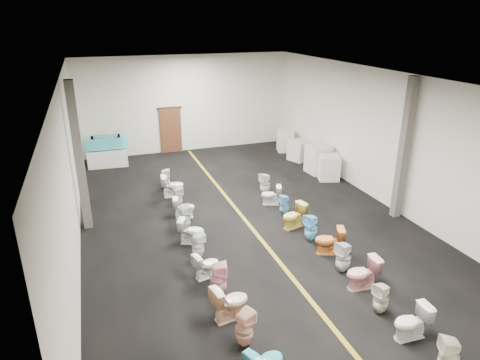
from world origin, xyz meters
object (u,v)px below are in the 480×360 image
at_px(toilet_left_5, 198,246).
at_px(toilet_left_7, 184,218).
at_px(appliance_crate_a, 329,167).
at_px(toilet_left_2, 230,302).
at_px(toilet_left_6, 191,231).
at_px(toilet_left_8, 184,207).
at_px(toilet_right_2, 381,298).
at_px(bathtub, 106,142).
at_px(toilet_right_0, 449,356).
at_px(toilet_right_7, 294,216).
at_px(toilet_right_10, 265,184).
at_px(toilet_right_4, 343,257).
at_px(toilet_right_1, 412,322).
at_px(toilet_left_9, 178,197).
at_px(toilet_left_1, 244,329).
at_px(toilet_left_3, 218,279).
at_px(toilet_right_5, 329,241).
at_px(toilet_left_10, 172,186).
at_px(display_table, 108,157).
at_px(appliance_crate_c, 299,151).
at_px(toilet_right_8, 284,205).
at_px(toilet_right_3, 363,273).
at_px(toilet_left_4, 206,265).
at_px(appliance_crate_b, 318,159).
at_px(toilet_left_11, 165,179).
at_px(toilet_right_9, 271,195).

relative_size(toilet_left_5, toilet_left_7, 0.89).
xyz_separation_m(appliance_crate_a, toilet_left_2, (-6.34, -6.73, -0.08)).
height_order(toilet_left_6, toilet_left_8, toilet_left_6).
distance_m(toilet_left_7, toilet_right_2, 6.15).
bearing_deg(bathtub, toilet_right_0, -68.44).
height_order(toilet_right_0, toilet_right_7, toilet_right_0).
relative_size(toilet_right_7, toilet_right_10, 0.97).
bearing_deg(toilet_right_4, toilet_left_8, -159.72).
height_order(bathtub, toilet_right_1, bathtub).
bearing_deg(toilet_right_0, toilet_left_9, -138.65).
distance_m(toilet_left_1, toilet_left_9, 6.94).
height_order(toilet_left_3, toilet_right_7, toilet_left_3).
distance_m(toilet_left_1, toilet_right_5, 4.23).
bearing_deg(toilet_right_10, toilet_left_6, -69.02).
bearing_deg(toilet_left_10, toilet_left_7, -178.49).
height_order(display_table, toilet_left_1, toilet_left_1).
height_order(toilet_left_1, toilet_left_8, toilet_left_1).
relative_size(toilet_left_2, toilet_right_5, 1.05).
height_order(appliance_crate_c, toilet_right_0, appliance_crate_c).
xyz_separation_m(toilet_left_6, toilet_right_4, (3.29, -2.73, 0.04)).
bearing_deg(toilet_right_2, toilet_left_9, -171.82).
bearing_deg(toilet_right_5, toilet_right_1, 18.17).
height_order(appliance_crate_c, toilet_left_2, appliance_crate_c).
xyz_separation_m(toilet_left_6, toilet_right_7, (3.19, -0.10, 0.01)).
relative_size(appliance_crate_c, toilet_right_2, 1.19).
relative_size(toilet_left_2, toilet_left_10, 1.02).
bearing_deg(toilet_right_7, toilet_left_2, -57.12).
bearing_deg(toilet_right_8, toilet_left_10, -135.15).
height_order(toilet_left_9, toilet_right_3, toilet_right_3).
distance_m(toilet_right_8, toilet_right_10, 1.80).
height_order(toilet_left_1, toilet_right_1, toilet_left_1).
bearing_deg(toilet_left_4, toilet_left_7, -14.87).
bearing_deg(appliance_crate_b, toilet_right_2, -110.45).
bearing_deg(toilet_left_9, toilet_right_2, -166.95).
bearing_deg(toilet_left_1, bathtub, -15.92).
relative_size(toilet_left_4, toilet_left_8, 0.98).
bearing_deg(toilet_right_4, appliance_crate_c, 145.50).
relative_size(bathtub, toilet_left_2, 2.24).
distance_m(appliance_crate_b, toilet_left_4, 8.71).
height_order(toilet_left_1, toilet_right_5, toilet_left_1).
height_order(toilet_left_6, toilet_left_7, toilet_left_7).
relative_size(toilet_left_9, toilet_left_11, 0.95).
xyz_separation_m(toilet_left_3, toilet_right_8, (3.29, 3.46, -0.08)).
distance_m(appliance_crate_a, toilet_left_3, 8.63).
relative_size(appliance_crate_c, toilet_left_9, 1.22).
xyz_separation_m(toilet_right_5, toilet_right_9, (-0.19, 3.56, -0.05)).
relative_size(toilet_left_3, toilet_left_10, 1.05).
height_order(appliance_crate_b, toilet_right_3, appliance_crate_b).
height_order(toilet_left_5, toilet_left_9, toilet_left_5).
bearing_deg(toilet_left_8, toilet_left_5, -169.40).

